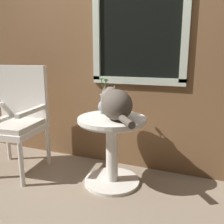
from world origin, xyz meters
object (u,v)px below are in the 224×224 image
object	(u,v)px
wicker_side_table	(112,140)
pewter_vase_with_ivy	(104,104)
wicker_chair	(16,116)
cat	(116,103)

from	to	relation	value
wicker_side_table	pewter_vase_with_ivy	xyz separation A→B (m)	(-0.12, 0.11, 0.31)
wicker_chair	pewter_vase_with_ivy	size ratio (longest dim) A/B	3.22
wicker_chair	cat	distance (m)	1.11
cat	pewter_vase_with_ivy	distance (m)	0.23
wicker_chair	wicker_side_table	bearing A→B (deg)	4.37
cat	wicker_side_table	bearing A→B (deg)	142.35
wicker_side_table	wicker_chair	distance (m)	1.05
wicker_side_table	wicker_chair	bearing A→B (deg)	-175.63
wicker_chair	cat	xyz separation A→B (m)	(1.09, 0.04, 0.20)
wicker_side_table	pewter_vase_with_ivy	bearing A→B (deg)	138.93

